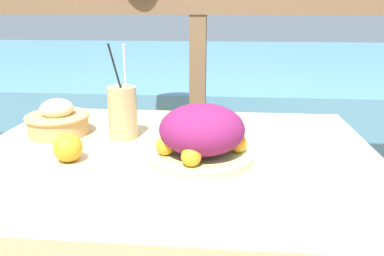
% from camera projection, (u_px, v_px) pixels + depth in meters
% --- Properties ---
extents(patio_table, '(0.98, 0.76, 0.74)m').
position_uv_depth(patio_table, '(174.00, 193.00, 0.94)').
color(patio_table, tan).
rests_on(patio_table, ground_plane).
extents(railing_fence, '(2.80, 0.08, 1.14)m').
position_uv_depth(railing_fence, '(198.00, 63.00, 1.62)').
color(railing_fence, brown).
rests_on(railing_fence, ground_plane).
extents(sea_backdrop, '(12.00, 4.00, 0.59)m').
position_uv_depth(sea_backdrop, '(214.00, 83.00, 4.16)').
color(sea_backdrop, teal).
rests_on(sea_backdrop, ground_plane).
extents(salad_plate, '(0.26, 0.26, 0.14)m').
position_uv_depth(salad_plate, '(202.00, 142.00, 0.79)').
color(salad_plate, white).
rests_on(salad_plate, patio_table).
extents(drink_glass, '(0.08, 0.08, 0.25)m').
position_uv_depth(drink_glass, '(123.00, 112.00, 0.99)').
color(drink_glass, tan).
rests_on(drink_glass, patio_table).
extents(bread_basket, '(0.17, 0.17, 0.10)m').
position_uv_depth(bread_basket, '(58.00, 120.00, 1.02)').
color(bread_basket, tan).
rests_on(bread_basket, patio_table).
extents(fork, '(0.04, 0.18, 0.00)m').
position_uv_depth(fork, '(286.00, 174.00, 0.78)').
color(fork, silver).
rests_on(fork, patio_table).
extents(knife, '(0.02, 0.18, 0.00)m').
position_uv_depth(knife, '(314.00, 170.00, 0.80)').
color(knife, silver).
rests_on(knife, patio_table).
extents(orange_near_basket, '(0.07, 0.07, 0.07)m').
position_uv_depth(orange_near_basket, '(68.00, 148.00, 0.84)').
color(orange_near_basket, orange).
rests_on(orange_near_basket, patio_table).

